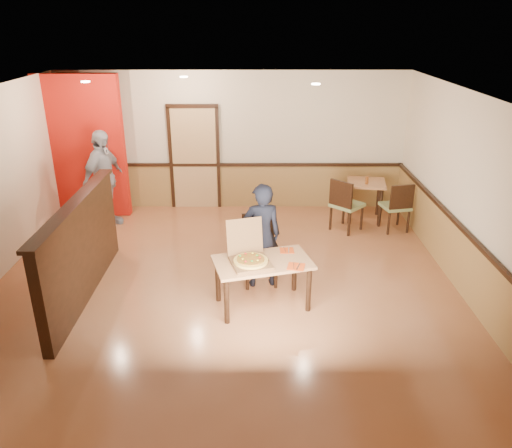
# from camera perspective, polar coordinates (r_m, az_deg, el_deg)

# --- Properties ---
(floor) EXTENTS (7.00, 7.00, 0.00)m
(floor) POSITION_cam_1_polar(r_m,az_deg,el_deg) (7.55, -3.53, -7.24)
(floor) COLOR #B26D45
(floor) RESTS_ON ground
(ceiling) EXTENTS (7.00, 7.00, 0.00)m
(ceiling) POSITION_cam_1_polar(r_m,az_deg,el_deg) (6.62, -4.12, 14.27)
(ceiling) COLOR black
(ceiling) RESTS_ON wall_back
(wall_back) EXTENTS (7.00, 0.00, 7.00)m
(wall_back) POSITION_cam_1_polar(r_m,az_deg,el_deg) (10.32, -2.62, 9.42)
(wall_back) COLOR beige
(wall_back) RESTS_ON floor
(wall_right) EXTENTS (0.00, 7.00, 7.00)m
(wall_right) POSITION_cam_1_polar(r_m,az_deg,el_deg) (7.59, 23.64, 2.58)
(wall_right) COLOR beige
(wall_right) RESTS_ON floor
(wainscot_back) EXTENTS (7.00, 0.04, 0.90)m
(wainscot_back) POSITION_cam_1_polar(r_m,az_deg,el_deg) (10.55, -2.53, 4.36)
(wainscot_back) COLOR olive
(wainscot_back) RESTS_ON floor
(chair_rail_back) EXTENTS (7.00, 0.06, 0.06)m
(chair_rail_back) POSITION_cam_1_polar(r_m,az_deg,el_deg) (10.39, -2.58, 6.78)
(chair_rail_back) COLOR black
(chair_rail_back) RESTS_ON wall_back
(wainscot_right) EXTENTS (0.04, 7.00, 0.90)m
(wainscot_right) POSITION_cam_1_polar(r_m,az_deg,el_deg) (7.92, 22.38, -3.87)
(wainscot_right) COLOR olive
(wainscot_right) RESTS_ON floor
(chair_rail_right) EXTENTS (0.06, 7.00, 0.06)m
(chair_rail_right) POSITION_cam_1_polar(r_m,az_deg,el_deg) (7.73, 22.75, -0.75)
(chair_rail_right) COLOR black
(chair_rail_right) RESTS_ON wall_right
(back_door) EXTENTS (0.90, 0.06, 2.10)m
(back_door) POSITION_cam_1_polar(r_m,az_deg,el_deg) (10.43, -7.02, 7.44)
(back_door) COLOR tan
(back_door) RESTS_ON wall_back
(booth_partition) EXTENTS (0.20, 3.10, 1.44)m
(booth_partition) POSITION_cam_1_polar(r_m,az_deg,el_deg) (7.44, -19.35, -2.70)
(booth_partition) COLOR black
(booth_partition) RESTS_ON floor
(red_accent_panel) EXTENTS (1.60, 0.20, 2.78)m
(red_accent_panel) POSITION_cam_1_polar(r_m,az_deg,el_deg) (10.38, -19.12, 8.28)
(red_accent_panel) COLOR #B5170C
(red_accent_panel) RESTS_ON floor
(spot_a) EXTENTS (0.14, 0.14, 0.02)m
(spot_a) POSITION_cam_1_polar(r_m,az_deg,el_deg) (8.83, -18.91, 15.14)
(spot_a) COLOR beige
(spot_a) RESTS_ON ceiling
(spot_b) EXTENTS (0.14, 0.14, 0.02)m
(spot_b) POSITION_cam_1_polar(r_m,az_deg,el_deg) (9.17, -8.25, 16.32)
(spot_b) COLOR beige
(spot_b) RESTS_ON ceiling
(spot_c) EXTENTS (0.14, 0.14, 0.02)m
(spot_c) POSITION_cam_1_polar(r_m,az_deg,el_deg) (8.15, 6.86, 15.61)
(spot_c) COLOR beige
(spot_c) RESTS_ON ceiling
(main_table) EXTENTS (1.45, 1.06, 0.70)m
(main_table) POSITION_cam_1_polar(r_m,az_deg,el_deg) (6.82, 0.76, -5.05)
(main_table) COLOR tan
(main_table) RESTS_ON floor
(diner_chair) EXTENTS (0.57, 0.57, 1.04)m
(diner_chair) POSITION_cam_1_polar(r_m,az_deg,el_deg) (7.50, 0.38, -2.52)
(diner_chair) COLOR olive
(diner_chair) RESTS_ON floor
(side_chair_left) EXTENTS (0.71, 0.71, 1.02)m
(side_chair_left) POSITION_cam_1_polar(r_m,az_deg,el_deg) (9.40, 10.14, 2.36)
(side_chair_left) COLOR olive
(side_chair_left) RESTS_ON floor
(side_chair_right) EXTENTS (0.56, 0.56, 0.96)m
(side_chair_right) POSITION_cam_1_polar(r_m,az_deg,el_deg) (9.61, 15.83, 2.10)
(side_chair_right) COLOR olive
(side_chair_right) RESTS_ON floor
(side_table) EXTENTS (0.83, 0.83, 0.78)m
(side_table) POSITION_cam_1_polar(r_m,az_deg,el_deg) (10.04, 12.42, 3.77)
(side_table) COLOR tan
(side_table) RESTS_ON floor
(diner) EXTENTS (0.65, 0.49, 1.60)m
(diner) POSITION_cam_1_polar(r_m,az_deg,el_deg) (7.27, 0.63, -1.37)
(diner) COLOR black
(diner) RESTS_ON floor
(passerby) EXTENTS (0.81, 1.18, 1.86)m
(passerby) POSITION_cam_1_polar(r_m,az_deg,el_deg) (9.82, -17.02, 4.90)
(passerby) COLOR #96959D
(passerby) RESTS_ON floor
(pizza_box) EXTENTS (0.65, 0.71, 0.53)m
(pizza_box) POSITION_cam_1_polar(r_m,az_deg,el_deg) (6.70, -0.74, -3.90)
(pizza_box) COLOR brown
(pizza_box) RESTS_ON main_table
(pizza) EXTENTS (0.57, 0.57, 0.03)m
(pizza) POSITION_cam_1_polar(r_m,az_deg,el_deg) (6.66, -0.61, -4.22)
(pizza) COLOR #E6BA53
(pizza) RESTS_ON pizza_box
(napkin_near) EXTENTS (0.26, 0.26, 0.01)m
(napkin_near) POSITION_cam_1_polar(r_m,az_deg,el_deg) (6.64, 4.60, -4.87)
(napkin_near) COLOR #D5400F
(napkin_near) RESTS_ON main_table
(napkin_far) EXTENTS (0.20, 0.20, 0.01)m
(napkin_far) POSITION_cam_1_polar(r_m,az_deg,el_deg) (7.07, 3.54, -3.03)
(napkin_far) COLOR #D5400F
(napkin_far) RESTS_ON main_table
(condiment) EXTENTS (0.06, 0.06, 0.15)m
(condiment) POSITION_cam_1_polar(r_m,az_deg,el_deg) (9.84, 12.56, 4.91)
(condiment) COLOR brown
(condiment) RESTS_ON side_table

